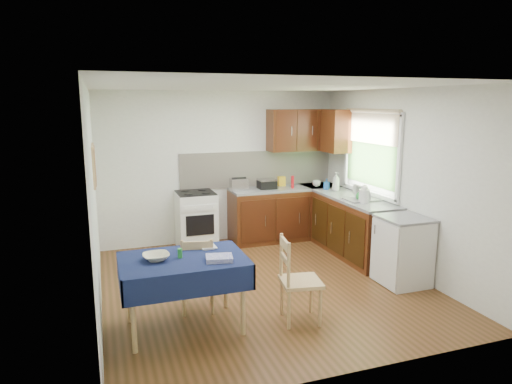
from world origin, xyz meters
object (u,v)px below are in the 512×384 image
object	(u,v)px
chair_far	(197,272)
toaster	(239,184)
dining_table	(183,268)
chair_near	(297,277)
sandwich_press	(267,184)
dish_rack	(361,198)
kettle	(364,195)

from	to	relation	value
chair_far	toaster	world-z (taller)	toaster
dining_table	chair_near	size ratio (longest dim) A/B	1.35
chair_far	chair_near	world-z (taller)	chair_near
sandwich_press	chair_far	bearing A→B (deg)	-104.41
dish_rack	chair_near	bearing A→B (deg)	-113.60
dining_table	chair_near	bearing A→B (deg)	-34.57
chair_near	chair_far	bearing A→B (deg)	68.06
chair_far	kettle	size ratio (longest dim) A/B	3.37
chair_far	sandwich_press	size ratio (longest dim) A/B	3.07
dining_table	dish_rack	world-z (taller)	dish_rack
dining_table	dish_rack	size ratio (longest dim) A/B	2.73
sandwich_press	dish_rack	world-z (taller)	dish_rack
dining_table	kettle	distance (m)	3.06
toaster	dish_rack	xyz separation A→B (m)	(1.48, -1.32, -0.07)
dish_rack	kettle	distance (m)	0.19
dining_table	chair_far	size ratio (longest dim) A/B	1.45
chair_near	toaster	xyz separation A→B (m)	(0.24, 2.84, 0.51)
dining_table	kettle	xyz separation A→B (m)	(2.82, 1.14, 0.36)
dining_table	chair_far	xyz separation A→B (m)	(0.21, 0.34, -0.20)
chair_far	sandwich_press	xyz separation A→B (m)	(1.67, 2.27, 0.52)
dining_table	chair_far	bearing A→B (deg)	34.82
dish_rack	kettle	world-z (taller)	kettle
dining_table	chair_far	world-z (taller)	chair_far
toaster	dining_table	bearing A→B (deg)	-96.62
dining_table	toaster	distance (m)	2.98
sandwich_press	dining_table	bearing A→B (deg)	-103.87
chair_near	sandwich_press	world-z (taller)	sandwich_press
chair_far	dish_rack	size ratio (longest dim) A/B	1.88
dining_table	kettle	world-z (taller)	kettle
dining_table	kettle	bearing A→B (deg)	-1.23
kettle	chair_far	bearing A→B (deg)	-162.99
sandwich_press	chair_near	bearing A→B (deg)	-82.41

